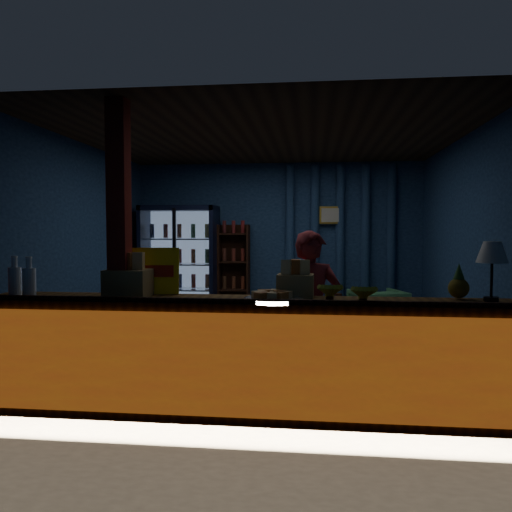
% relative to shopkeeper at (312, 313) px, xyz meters
% --- Properties ---
extents(ground, '(4.60, 4.60, 0.00)m').
position_rel_shopkeeper_xyz_m(ground, '(-0.56, 1.34, -0.75)').
color(ground, '#515154').
rests_on(ground, ground).
extents(room_walls, '(4.60, 4.60, 4.60)m').
position_rel_shopkeeper_xyz_m(room_walls, '(-0.56, 1.34, 0.81)').
color(room_walls, navy).
rests_on(room_walls, ground).
extents(counter, '(4.40, 0.57, 0.99)m').
position_rel_shopkeeper_xyz_m(counter, '(-0.56, -0.57, -0.28)').
color(counter, brown).
rests_on(counter, ground).
extents(support_post, '(0.16, 0.16, 2.60)m').
position_rel_shopkeeper_xyz_m(support_post, '(-1.61, -0.56, 0.55)').
color(support_post, maroon).
rests_on(support_post, ground).
extents(beverage_cooler, '(1.20, 0.62, 1.90)m').
position_rel_shopkeeper_xyz_m(beverage_cooler, '(-2.11, 3.26, 0.18)').
color(beverage_cooler, black).
rests_on(beverage_cooler, ground).
extents(bottle_shelf, '(0.50, 0.28, 1.60)m').
position_rel_shopkeeper_xyz_m(bottle_shelf, '(-1.26, 3.40, 0.04)').
color(bottle_shelf, '#361B11').
rests_on(bottle_shelf, ground).
extents(curtain_folds, '(1.74, 0.14, 2.50)m').
position_rel_shopkeeper_xyz_m(curtain_folds, '(0.44, 3.48, 0.55)').
color(curtain_folds, navy).
rests_on(curtain_folds, room_walls).
extents(framed_picture, '(0.36, 0.04, 0.28)m').
position_rel_shopkeeper_xyz_m(framed_picture, '(0.29, 3.44, 1.00)').
color(framed_picture, gold).
rests_on(framed_picture, room_walls).
extents(shopkeeper, '(0.62, 0.49, 1.51)m').
position_rel_shopkeeper_xyz_m(shopkeeper, '(0.00, 0.00, 0.00)').
color(shopkeeper, maroon).
rests_on(shopkeeper, ground).
extents(green_chair, '(0.88, 0.90, 0.65)m').
position_rel_shopkeeper_xyz_m(green_chair, '(0.95, 2.79, -0.43)').
color(green_chair, '#5CB86E').
rests_on(green_chair, ground).
extents(side_table, '(0.61, 0.50, 0.59)m').
position_rel_shopkeeper_xyz_m(side_table, '(0.39, 2.73, -0.51)').
color(side_table, '#361B11').
rests_on(side_table, ground).
extents(yellow_sign, '(0.52, 0.19, 0.41)m').
position_rel_shopkeeper_xyz_m(yellow_sign, '(-1.42, -0.35, 0.40)').
color(yellow_sign, yellow).
rests_on(yellow_sign, counter).
extents(soda_bottles, '(0.64, 0.19, 0.35)m').
position_rel_shopkeeper_xyz_m(soda_bottles, '(-2.61, -0.65, 0.33)').
color(soda_bottles, '#AD210B').
rests_on(soda_bottles, counter).
extents(snack_box_left, '(0.36, 0.30, 0.38)m').
position_rel_shopkeeper_xyz_m(snack_box_left, '(-1.55, -0.53, 0.33)').
color(snack_box_left, olive).
rests_on(snack_box_left, counter).
extents(snack_box_centre, '(0.31, 0.26, 0.32)m').
position_rel_shopkeeper_xyz_m(snack_box_centre, '(-0.14, -0.41, 0.31)').
color(snack_box_centre, olive).
rests_on(snack_box_centre, counter).
extents(pastry_tray, '(0.49, 0.49, 0.08)m').
position_rel_shopkeeper_xyz_m(pastry_tray, '(-0.30, -0.65, 0.22)').
color(pastry_tray, silver).
rests_on(pastry_tray, counter).
extents(banana_bunches, '(0.47, 0.29, 0.16)m').
position_rel_shopkeeper_xyz_m(banana_bunches, '(0.27, -0.66, 0.27)').
color(banana_bunches, yellow).
rests_on(banana_bunches, counter).
extents(table_lamp, '(0.24, 0.24, 0.48)m').
position_rel_shopkeeper_xyz_m(table_lamp, '(1.41, -0.48, 0.57)').
color(table_lamp, black).
rests_on(table_lamp, counter).
extents(pineapple, '(0.17, 0.17, 0.28)m').
position_rel_shopkeeper_xyz_m(pineapple, '(1.19, -0.38, 0.31)').
color(pineapple, olive).
rests_on(pineapple, counter).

